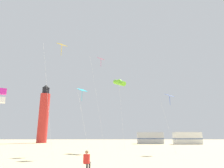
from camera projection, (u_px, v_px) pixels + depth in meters
kite_flyer_standing at (87, 160)px, 11.56m from camera, size 0.41×0.55×1.16m
kite_diamond_rainbow at (101, 63)px, 27.58m from camera, size 2.25×2.08×12.81m
kite_diamond_blue at (169, 97)px, 24.82m from camera, size 1.89×1.89×7.16m
kite_box_magenta at (2, 96)px, 15.70m from camera, size 1.79×1.60×5.68m
kite_tube_lime at (119, 83)px, 29.07m from camera, size 1.97×2.46×10.34m
kite_diamond_gold at (61, 49)px, 19.87m from camera, size 2.37×2.37×11.26m
kite_diamond_cyan at (82, 92)px, 20.93m from camera, size 1.67×1.67×6.95m
lighthouse_distant at (44, 115)px, 56.62m from camera, size 2.80×2.80×16.80m
rv_van_silver at (150, 138)px, 49.36m from camera, size 6.53×2.59×2.80m
rv_van_white at (187, 138)px, 46.83m from camera, size 6.55×2.65×2.80m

